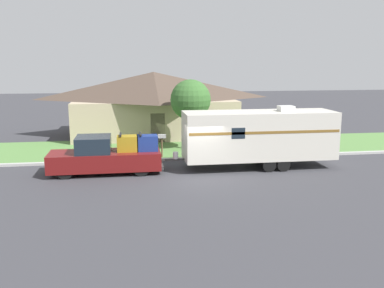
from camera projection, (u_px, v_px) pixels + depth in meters
ground_plane at (200, 177)px, 21.45m from camera, size 120.00×120.00×0.00m
curb_strip at (189, 159)px, 25.08m from camera, size 80.00×0.30×0.14m
lawn_strip at (181, 147)px, 28.63m from camera, size 80.00×7.00×0.03m
house_across_street at (154, 102)px, 33.51m from camera, size 13.04×8.20×4.89m
pickup_truck at (106, 156)px, 21.98m from camera, size 5.77×2.03×2.05m
travel_trailer at (259, 135)px, 23.01m from camera, size 9.18×2.38×3.34m
mailbox at (162, 140)px, 25.53m from camera, size 0.48×0.20×1.41m
tree_in_yard at (191, 100)px, 27.41m from camera, size 2.61×2.61×4.57m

